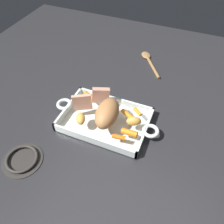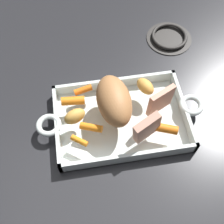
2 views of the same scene
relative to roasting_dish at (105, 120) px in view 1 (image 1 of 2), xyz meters
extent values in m
plane|color=#232326|center=(0.00, 0.00, -0.01)|extent=(1.91, 1.91, 0.00)
cube|color=silver|center=(0.00, 0.00, -0.01)|extent=(0.37, 0.25, 0.01)
cube|color=silver|center=(0.00, 0.12, 0.01)|extent=(0.37, 0.01, 0.04)
cube|color=silver|center=(0.00, -0.12, 0.01)|extent=(0.37, 0.01, 0.04)
cube|color=silver|center=(0.18, 0.00, 0.01)|extent=(0.01, 0.25, 0.04)
cube|color=silver|center=(-0.18, 0.00, 0.01)|extent=(0.01, 0.25, 0.04)
torus|color=silver|center=(0.20, 0.00, 0.02)|extent=(0.07, 0.07, 0.02)
torus|color=silver|center=(-0.20, 0.00, 0.02)|extent=(0.07, 0.07, 0.02)
ellipsoid|color=#A97041|center=(0.02, -0.02, 0.07)|extent=(0.10, 0.16, 0.08)
cube|color=tan|center=(-0.10, 0.00, 0.07)|extent=(0.08, 0.05, 0.08)
cube|color=tan|center=(-0.05, 0.07, 0.07)|extent=(0.08, 0.05, 0.08)
cylinder|color=orange|center=(0.13, -0.05, 0.04)|extent=(0.07, 0.03, 0.03)
cylinder|color=orange|center=(0.09, 0.03, 0.04)|extent=(0.06, 0.04, 0.02)
cylinder|color=orange|center=(-0.10, 0.07, 0.04)|extent=(0.06, 0.04, 0.02)
cylinder|color=orange|center=(0.12, 0.07, 0.04)|extent=(0.05, 0.04, 0.02)
cylinder|color=orange|center=(0.09, -0.09, 0.04)|extent=(0.06, 0.03, 0.02)
ellipsoid|color=gold|center=(-0.08, -0.07, 0.05)|extent=(0.06, 0.07, 0.04)
ellipsoid|color=gold|center=(0.13, 0.00, 0.05)|extent=(0.07, 0.06, 0.04)
cylinder|color=#282623|center=(-0.22, -0.29, -0.01)|extent=(0.15, 0.15, 0.01)
torus|color=#2D2B28|center=(-0.22, -0.29, 0.00)|extent=(0.12, 0.12, 0.01)
cylinder|color=olive|center=(0.09, 0.45, -0.01)|extent=(0.12, 0.17, 0.02)
ellipsoid|color=olive|center=(0.02, 0.55, -0.01)|extent=(0.08, 0.09, 0.02)
camera|label=1|loc=(0.26, -0.55, 0.73)|focal=35.41mm
camera|label=2|loc=(0.09, 0.38, 0.71)|focal=46.49mm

